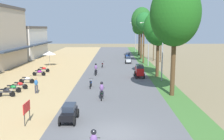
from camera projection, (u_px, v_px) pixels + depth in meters
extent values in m
plane|color=#7A6B4C|center=(116.00, 135.00, 15.27)|extent=(180.00, 180.00, 0.00)
cube|color=#565659|center=(116.00, 135.00, 15.26)|extent=(9.00, 140.00, 0.08)
cube|color=#3D6B2D|center=(209.00, 135.00, 15.23)|extent=(2.40, 140.00, 0.06)
cube|color=#2D3847|center=(17.00, 49.00, 41.04)|extent=(1.20, 12.95, 0.25)
cube|color=silver|center=(26.00, 43.00, 55.97)|extent=(6.23, 13.45, 6.40)
cube|color=#2D3847|center=(42.00, 43.00, 55.97)|extent=(1.20, 13.45, 0.25)
cube|color=#59514C|center=(25.00, 27.00, 55.39)|extent=(6.43, 13.65, 0.50)
cylinder|color=black|center=(12.00, 94.00, 23.51)|extent=(0.56, 0.06, 0.56)
cube|color=#333338|center=(6.00, 92.00, 23.48)|extent=(1.12, 0.12, 0.12)
ellipsoid|color=black|center=(6.00, 91.00, 23.46)|extent=(0.64, 0.28, 0.32)
cube|color=black|center=(2.00, 89.00, 23.44)|extent=(0.44, 0.20, 0.10)
cylinder|color=#A5A8AD|center=(11.00, 91.00, 23.47)|extent=(0.26, 0.05, 0.68)
cylinder|color=black|center=(11.00, 87.00, 23.40)|extent=(0.04, 0.54, 0.04)
cylinder|color=black|center=(18.00, 90.00, 25.03)|extent=(0.56, 0.06, 0.56)
cylinder|color=black|center=(6.00, 90.00, 25.03)|extent=(0.56, 0.06, 0.56)
cube|color=#333338|center=(12.00, 88.00, 25.00)|extent=(1.12, 0.12, 0.12)
ellipsoid|color=#14722D|center=(13.00, 87.00, 24.98)|extent=(0.64, 0.28, 0.32)
cube|color=black|center=(9.00, 86.00, 24.96)|extent=(0.44, 0.20, 0.10)
cylinder|color=#A5A8AD|center=(18.00, 87.00, 24.98)|extent=(0.26, 0.05, 0.68)
cylinder|color=black|center=(17.00, 84.00, 24.92)|extent=(0.04, 0.54, 0.04)
cylinder|color=black|center=(25.00, 87.00, 26.44)|extent=(0.56, 0.06, 0.56)
cylinder|color=black|center=(14.00, 87.00, 26.44)|extent=(0.56, 0.06, 0.56)
cube|color=#333338|center=(19.00, 85.00, 26.41)|extent=(1.12, 0.12, 0.12)
ellipsoid|color=red|center=(20.00, 84.00, 26.39)|extent=(0.64, 0.28, 0.32)
cube|color=black|center=(16.00, 83.00, 26.37)|extent=(0.44, 0.20, 0.10)
cylinder|color=#A5A8AD|center=(24.00, 84.00, 26.39)|extent=(0.26, 0.05, 0.68)
cylinder|color=black|center=(24.00, 81.00, 26.33)|extent=(0.04, 0.54, 0.04)
cylinder|color=black|center=(32.00, 81.00, 29.20)|extent=(0.56, 0.06, 0.56)
cylinder|color=black|center=(22.00, 81.00, 29.21)|extent=(0.56, 0.06, 0.56)
cube|color=#333338|center=(27.00, 80.00, 29.17)|extent=(1.12, 0.12, 0.12)
ellipsoid|color=silver|center=(27.00, 78.00, 29.15)|extent=(0.64, 0.28, 0.32)
cube|color=black|center=(24.00, 77.00, 29.13)|extent=(0.44, 0.20, 0.10)
cylinder|color=#A5A8AD|center=(31.00, 79.00, 29.15)|extent=(0.26, 0.05, 0.68)
cylinder|color=black|center=(31.00, 76.00, 29.09)|extent=(0.04, 0.54, 0.04)
cylinder|color=black|center=(44.00, 74.00, 33.83)|extent=(0.56, 0.06, 0.56)
cylinder|color=black|center=(34.00, 74.00, 33.83)|extent=(0.56, 0.06, 0.56)
cube|color=#333338|center=(39.00, 73.00, 33.80)|extent=(1.12, 0.12, 0.12)
ellipsoid|color=#8C1E8C|center=(39.00, 72.00, 33.78)|extent=(0.64, 0.28, 0.32)
cube|color=black|center=(37.00, 71.00, 33.76)|extent=(0.44, 0.20, 0.10)
cylinder|color=#A5A8AD|center=(43.00, 72.00, 33.78)|extent=(0.26, 0.05, 0.68)
cylinder|color=black|center=(42.00, 69.00, 33.72)|extent=(0.04, 0.54, 0.04)
cylinder|color=black|center=(48.00, 70.00, 36.55)|extent=(0.56, 0.06, 0.56)
cylinder|color=black|center=(39.00, 70.00, 36.56)|extent=(0.56, 0.06, 0.56)
cube|color=#333338|center=(43.00, 69.00, 36.52)|extent=(1.12, 0.12, 0.12)
ellipsoid|color=red|center=(44.00, 68.00, 36.50)|extent=(0.64, 0.28, 0.32)
cube|color=black|center=(41.00, 67.00, 36.48)|extent=(0.44, 0.20, 0.10)
cylinder|color=#A5A8AD|center=(47.00, 69.00, 36.50)|extent=(0.26, 0.05, 0.68)
cylinder|color=black|center=(47.00, 66.00, 36.44)|extent=(0.04, 0.54, 0.04)
cylinder|color=#262628|center=(25.00, 120.00, 16.45)|extent=(0.06, 0.06, 0.80)
cylinder|color=#262628|center=(30.00, 115.00, 17.43)|extent=(0.06, 0.06, 0.80)
cube|color=red|center=(27.00, 107.00, 16.81)|extent=(0.04, 1.30, 0.70)
cylinder|color=#99999E|center=(50.00, 60.00, 42.61)|extent=(0.05, 0.05, 2.10)
cone|color=white|center=(49.00, 53.00, 42.41)|extent=(2.20, 2.20, 0.55)
cylinder|color=#33333D|center=(35.00, 89.00, 24.72)|extent=(0.14, 0.14, 0.82)
cylinder|color=#33333D|center=(37.00, 89.00, 24.80)|extent=(0.14, 0.14, 0.82)
ellipsoid|color=#265999|center=(36.00, 83.00, 24.65)|extent=(0.43, 0.38, 0.56)
sphere|color=#9E7556|center=(36.00, 79.00, 24.58)|extent=(0.22, 0.22, 0.22)
cylinder|color=#4C351E|center=(173.00, 64.00, 23.61)|extent=(0.43, 0.43, 6.09)
ellipsoid|color=#1A5517|center=(175.00, 14.00, 22.83)|extent=(4.66, 4.66, 6.01)
cylinder|color=#4C351E|center=(158.00, 57.00, 33.13)|extent=(0.43, 0.43, 5.20)
ellipsoid|color=#1C631D|center=(158.00, 28.00, 32.47)|extent=(3.95, 3.95, 4.70)
cylinder|color=#4C351E|center=(144.00, 45.00, 45.88)|extent=(0.28, 0.28, 6.64)
ellipsoid|color=#1D5E25|center=(144.00, 22.00, 45.16)|extent=(3.02, 3.02, 3.46)
cylinder|color=#4C351E|center=(141.00, 43.00, 53.35)|extent=(0.41, 0.41, 6.50)
ellipsoid|color=#1E561F|center=(142.00, 20.00, 52.55)|extent=(4.41, 4.41, 5.56)
cylinder|color=#4C351E|center=(139.00, 43.00, 59.61)|extent=(0.37, 0.37, 5.59)
ellipsoid|color=#205B1E|center=(139.00, 28.00, 58.99)|extent=(3.34, 3.34, 3.10)
cylinder|color=gray|center=(162.00, 50.00, 30.15)|extent=(0.16, 0.16, 7.57)
cylinder|color=gray|center=(158.00, 20.00, 29.55)|extent=(1.40, 0.08, 0.08)
ellipsoid|color=silver|center=(152.00, 20.00, 29.56)|extent=(0.36, 0.20, 0.14)
cylinder|color=gray|center=(169.00, 20.00, 29.54)|extent=(1.40, 0.08, 0.08)
ellipsoid|color=silver|center=(175.00, 20.00, 29.55)|extent=(0.36, 0.20, 0.14)
cylinder|color=gray|center=(149.00, 44.00, 42.14)|extent=(0.16, 0.16, 7.53)
cylinder|color=gray|center=(145.00, 22.00, 41.54)|extent=(1.40, 0.08, 0.08)
ellipsoid|color=silver|center=(141.00, 23.00, 41.55)|extent=(0.36, 0.20, 0.14)
cylinder|color=gray|center=(153.00, 22.00, 41.53)|extent=(1.40, 0.08, 0.08)
ellipsoid|color=silver|center=(157.00, 23.00, 41.53)|extent=(0.36, 0.20, 0.14)
cylinder|color=gray|center=(136.00, 37.00, 67.26)|extent=(0.16, 0.16, 8.04)
cylinder|color=gray|center=(133.00, 23.00, 66.61)|extent=(1.40, 0.08, 0.08)
ellipsoid|color=silver|center=(131.00, 23.00, 66.63)|extent=(0.36, 0.20, 0.14)
cylinder|color=gray|center=(138.00, 23.00, 66.61)|extent=(1.40, 0.08, 0.08)
ellipsoid|color=silver|center=(141.00, 23.00, 66.61)|extent=(0.36, 0.20, 0.14)
cylinder|color=brown|center=(154.00, 40.00, 49.13)|extent=(0.20, 0.20, 8.15)
cube|color=#473323|center=(154.00, 22.00, 48.54)|extent=(1.80, 0.10, 0.10)
cylinder|color=brown|center=(161.00, 39.00, 47.51)|extent=(0.20, 0.20, 8.77)
cube|color=#473323|center=(162.00, 19.00, 46.86)|extent=(1.80, 0.10, 0.10)
cube|color=black|center=(69.00, 113.00, 17.24)|extent=(0.88, 2.25, 0.44)
cube|color=#232B38|center=(69.00, 107.00, 17.27)|extent=(0.81, 1.30, 0.40)
cylinder|color=black|center=(64.00, 113.00, 18.08)|extent=(0.11, 0.64, 0.64)
cylinder|color=black|center=(78.00, 113.00, 18.07)|extent=(0.11, 0.64, 0.64)
cylinder|color=black|center=(60.00, 121.00, 16.48)|extent=(0.11, 0.64, 0.64)
cylinder|color=black|center=(75.00, 121.00, 16.48)|extent=(0.11, 0.64, 0.64)
cube|color=red|center=(139.00, 71.00, 32.69)|extent=(0.95, 2.40, 0.95)
cube|color=#232B38|center=(140.00, 66.00, 32.48)|extent=(0.87, 2.00, 0.35)
cylinder|color=black|center=(144.00, 76.00, 31.92)|extent=(0.12, 0.68, 0.68)
cylinder|color=black|center=(136.00, 76.00, 31.93)|extent=(0.12, 0.68, 0.68)
cylinder|color=black|center=(143.00, 74.00, 33.62)|extent=(0.12, 0.68, 0.68)
cylinder|color=black|center=(135.00, 73.00, 33.63)|extent=(0.12, 0.68, 0.68)
cube|color=#B7BCC1|center=(128.00, 60.00, 45.62)|extent=(0.84, 1.95, 0.50)
cube|color=#232B38|center=(128.00, 58.00, 45.59)|extent=(0.77, 1.10, 0.40)
cylinder|color=black|center=(131.00, 62.00, 44.97)|extent=(0.10, 0.60, 0.60)
cylinder|color=black|center=(126.00, 62.00, 44.98)|extent=(0.10, 0.60, 0.60)
cylinder|color=black|center=(130.00, 61.00, 46.36)|extent=(0.10, 0.60, 0.60)
cylinder|color=black|center=(125.00, 61.00, 46.36)|extent=(0.10, 0.60, 0.60)
cube|color=navy|center=(128.00, 55.00, 53.51)|extent=(0.88, 2.25, 0.44)
cube|color=#232B38|center=(128.00, 54.00, 53.34)|extent=(0.81, 1.30, 0.40)
cylinder|color=black|center=(130.00, 57.00, 52.75)|extent=(0.11, 0.64, 0.64)
cylinder|color=black|center=(125.00, 57.00, 52.75)|extent=(0.11, 0.64, 0.64)
cylinder|color=black|center=(130.00, 56.00, 54.34)|extent=(0.11, 0.64, 0.64)
cylinder|color=black|center=(125.00, 56.00, 54.35)|extent=(0.11, 0.64, 0.64)
cylinder|color=black|center=(95.00, 138.00, 12.62)|extent=(0.54, 0.04, 0.04)
ellipsoid|color=#724C8C|center=(94.00, 140.00, 11.90)|extent=(0.36, 0.28, 0.64)
sphere|color=black|center=(94.00, 132.00, 11.87)|extent=(0.28, 0.28, 0.28)
cylinder|color=black|center=(102.00, 94.00, 23.38)|extent=(0.06, 0.56, 0.56)
cylinder|color=black|center=(101.00, 98.00, 22.16)|extent=(0.06, 0.56, 0.56)
cube|color=#333338|center=(102.00, 94.00, 22.74)|extent=(0.12, 1.12, 0.12)
ellipsoid|color=#14722D|center=(102.00, 92.00, 22.80)|extent=(0.28, 0.64, 0.32)
cube|color=black|center=(102.00, 92.00, 22.42)|extent=(0.20, 0.44, 0.10)
cylinder|color=#A5A8AD|center=(102.00, 91.00, 23.28)|extent=(0.05, 0.26, 0.68)
cylinder|color=black|center=(102.00, 88.00, 23.16)|extent=(0.54, 0.04, 0.04)
ellipsoid|color=#724C8C|center=(102.00, 87.00, 22.43)|extent=(0.36, 0.28, 0.64)
sphere|color=black|center=(102.00, 83.00, 22.41)|extent=(0.28, 0.28, 0.28)
cylinder|color=#2D2D38|center=(100.00, 94.00, 22.64)|extent=(0.12, 0.12, 0.48)
cylinder|color=#2D2D38|center=(103.00, 94.00, 22.64)|extent=(0.12, 0.12, 0.48)
cylinder|color=black|center=(91.00, 84.00, 27.74)|extent=(0.06, 0.56, 0.56)
cylinder|color=black|center=(90.00, 86.00, 26.52)|extent=(0.06, 0.56, 0.56)
cube|color=#333338|center=(91.00, 83.00, 27.10)|extent=(0.12, 1.12, 0.12)
ellipsoid|color=#1E4CA5|center=(91.00, 82.00, 27.15)|extent=(0.28, 0.64, 0.32)
cube|color=black|center=(91.00, 82.00, 26.78)|extent=(0.20, 0.44, 0.10)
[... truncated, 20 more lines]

